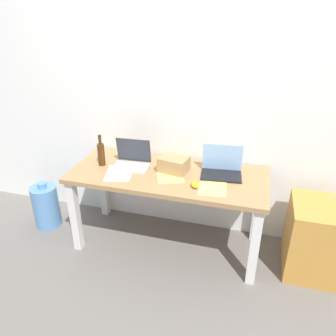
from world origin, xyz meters
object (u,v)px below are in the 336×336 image
water_cooler_jug (46,206)px  beer_bottle (101,154)px  laptop_right (222,168)px  cardboard_box (174,164)px  laptop_left (132,160)px  desk (168,184)px  filing_cabinet (313,238)px  computer_mouse (195,185)px

water_cooler_jug → beer_bottle: bearing=4.5°
laptop_right → cardboard_box: size_ratio=1.51×
laptop_left → water_cooler_jug: bearing=-173.8°
desk → laptop_right: bearing=13.1°
desk → laptop_left: 0.38m
water_cooler_jug → filing_cabinet: bearing=1.2°
laptop_left → cardboard_box: size_ratio=1.37×
laptop_left → beer_bottle: bearing=-169.8°
laptop_left → laptop_right: (0.77, 0.05, 0.00)m
water_cooler_jug → filing_cabinet: (2.46, 0.05, 0.09)m
cardboard_box → water_cooler_jug: bearing=-175.5°
cardboard_box → laptop_left: bearing=-179.4°
desk → computer_mouse: size_ratio=16.52×
beer_bottle → filing_cabinet: beer_bottle is taller
desk → cardboard_box: cardboard_box is taller
water_cooler_jug → laptop_left: bearing=6.2°
beer_bottle → water_cooler_jug: 0.89m
cardboard_box → water_cooler_jug: cardboard_box is taller
computer_mouse → water_cooler_jug: (-1.50, 0.11, -0.53)m
beer_bottle → computer_mouse: size_ratio=2.79×
laptop_left → laptop_right: laptop_right is taller
laptop_left → beer_bottle: size_ratio=1.14×
computer_mouse → cardboard_box: size_ratio=0.43×
beer_bottle → cardboard_box: beer_bottle is taller
beer_bottle → water_cooler_jug: (-0.64, -0.05, -0.62)m
filing_cabinet → laptop_left: bearing=178.4°
laptop_left → filing_cabinet: 1.63m
water_cooler_jug → desk: bearing=2.2°
laptop_left → laptop_right: bearing=3.8°
desk → cardboard_box: (0.04, 0.05, 0.17)m
beer_bottle → filing_cabinet: bearing=0.1°
computer_mouse → filing_cabinet: bearing=-9.7°
water_cooler_jug → computer_mouse: bearing=-4.2°
computer_mouse → cardboard_box: cardboard_box is taller
computer_mouse → filing_cabinet: size_ratio=0.16×
desk → beer_bottle: bearing=179.9°
desk → cardboard_box: bearing=55.5°
laptop_right → laptop_left: bearing=-176.2°
water_cooler_jug → filing_cabinet: 2.46m
laptop_left → computer_mouse: laptop_left is taller
laptop_right → computer_mouse: 0.31m
desk → cardboard_box: 0.18m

